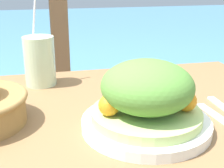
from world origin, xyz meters
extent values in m
cube|color=olive|center=(0.00, 0.00, 0.75)|extent=(1.02, 0.71, 0.04)
cube|color=brown|center=(0.00, 0.72, 0.50)|extent=(0.07, 0.07, 1.00)
cube|color=teal|center=(0.00, 3.22, 0.22)|extent=(12.00, 4.00, 0.45)
cylinder|color=white|center=(0.11, -0.05, 0.78)|extent=(0.25, 0.25, 0.02)
cylinder|color=#B7D17A|center=(0.11, -0.05, 0.80)|extent=(0.21, 0.21, 0.02)
ellipsoid|color=#568E38|center=(0.11, -0.05, 0.86)|extent=(0.18, 0.18, 0.10)
sphere|color=orange|center=(0.18, -0.07, 0.83)|extent=(0.04, 0.04, 0.04)
sphere|color=orange|center=(0.04, -0.06, 0.83)|extent=(0.04, 0.04, 0.04)
cylinder|color=beige|center=(-0.08, 0.25, 0.84)|extent=(0.08, 0.08, 0.13)
cylinder|color=white|center=(-0.09, 0.26, 0.91)|extent=(0.03, 0.04, 0.22)
cube|color=silver|center=(0.27, -0.07, 0.78)|extent=(0.03, 0.18, 0.00)
sphere|color=orange|center=(0.18, 0.17, 0.81)|extent=(0.07, 0.07, 0.07)
camera|label=1|loc=(-0.07, -0.57, 1.06)|focal=50.00mm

